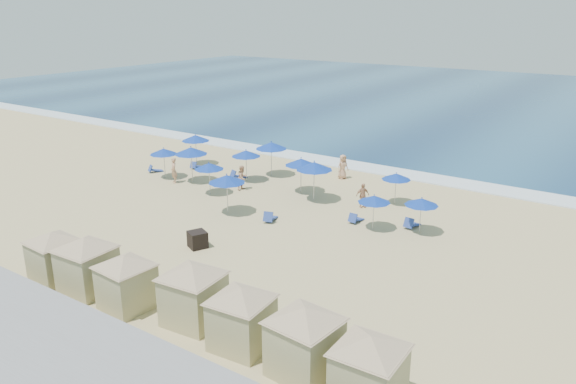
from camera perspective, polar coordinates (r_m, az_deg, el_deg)
The scene contains 34 objects.
ground at distance 32.84m, azimuth -5.11°, elevation -3.48°, with size 160.00×160.00×0.00m, color tan.
ocean at distance 81.71m, azimuth 20.45°, elevation 8.56°, with size 160.00×80.00×0.06m, color navy.
surf_line at distance 45.20m, azimuth 7.46°, elevation 2.57°, with size 160.00×2.50×0.08m, color white.
seawall at distance 24.77m, azimuth -25.77°, elevation -11.28°, with size 160.00×6.10×1.22m.
trash_bin at distance 30.13m, azimuth -9.18°, elevation -4.79°, with size 0.88×0.88×0.88m, color black.
cabana_0 at distance 28.16m, azimuth -22.74°, elevation -5.41°, with size 4.14×4.14×2.60m.
cabana_1 at distance 26.44m, azimuth -19.81°, elevation -6.30°, with size 4.48×4.48×2.81m.
cabana_2 at distance 24.56m, azimuth -16.15°, elevation -8.10°, with size 4.18×4.18×2.63m.
cabana_3 at distance 22.82m, azimuth -9.64°, elevation -9.39°, with size 4.47×4.47×2.82m.
cabana_4 at distance 21.10m, azimuth -4.76°, elevation -11.84°, with size 4.28×4.28×2.70m.
cabana_5 at distance 19.61m, azimuth 1.72°, elevation -14.06°, with size 4.49×4.49×2.83m.
cabana_6 at distance 18.50m, azimuth 8.29°, elevation -16.69°, with size 4.34×4.34×2.72m.
umbrella_0 at distance 42.48m, azimuth -12.53°, elevation 4.04°, with size 2.05×2.05×2.34m.
umbrella_1 at distance 40.99m, azimuth -9.83°, elevation 4.15°, with size 2.37×2.37×2.70m.
umbrella_2 at distance 45.66m, azimuth -9.38°, elevation 5.44°, with size 2.24×2.24×2.55m.
umbrella_3 at distance 38.13m, azimuth -8.03°, elevation 2.62°, with size 2.00×2.00×2.27m.
umbrella_4 at distance 42.00m, azimuth -1.71°, elevation 4.74°, with size 2.36×2.36×2.69m.
umbrella_5 at distance 40.79m, azimuth -4.29°, elevation 3.94°, with size 2.12×2.12×2.41m.
umbrella_6 at distance 34.24m, azimuth -6.24°, elevation 1.34°, with size 2.26×2.26×2.57m.
umbrella_7 at distance 38.05m, azimuth 1.34°, elevation 3.07°, with size 2.20×2.20×2.50m.
umbrella_8 at distance 36.36m, azimuth 2.68°, elevation 2.66°, with size 2.40×2.40×2.73m.
umbrella_9 at distance 36.50m, azimuth 10.94°, elevation 1.56°, with size 1.88×1.88×2.14m.
umbrella_10 at distance 31.97m, azimuth 13.42°, elevation -0.97°, with size 1.89×1.89×2.15m.
umbrella_11 at distance 32.02m, azimuth 8.75°, elevation -0.71°, with size 1.86×1.86×2.12m.
beach_chair_0 at distance 44.60m, azimuth -13.44°, elevation 2.23°, with size 0.91×1.22×0.61m.
beach_chair_1 at distance 45.05m, azimuth -9.40°, elevation 2.65°, with size 0.71×1.20×0.62m.
beach_chair_2 at distance 41.88m, azimuth -5.22°, elevation 1.68°, with size 0.97×1.40×0.70m.
beach_chair_3 at distance 33.40m, azimuth -1.86°, elevation -2.59°, with size 0.94×1.39×0.70m.
beach_chair_4 at distance 33.47m, azimuth 6.84°, elevation -2.71°, with size 0.56×1.18×0.64m.
beach_chair_5 at distance 33.19m, azimuth 12.41°, elevation -3.17°, with size 0.66×1.29×0.69m.
beachgoer_0 at distance 41.37m, azimuth -11.53°, elevation 2.16°, with size 0.68×0.44×1.86m, color tan.
beachgoer_1 at distance 39.16m, azimuth -4.65°, elevation 1.46°, with size 0.84×0.65×1.72m, color tan.
beachgoer_2 at distance 35.85m, azimuth 7.58°, elevation -0.34°, with size 0.93×0.39×1.58m, color tan.
beachgoer_3 at distance 41.76m, azimuth 5.58°, elevation 2.57°, with size 0.89×0.58×1.83m, color tan.
Camera 1 is at (19.62, -23.40, 12.07)m, focal length 35.00 mm.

